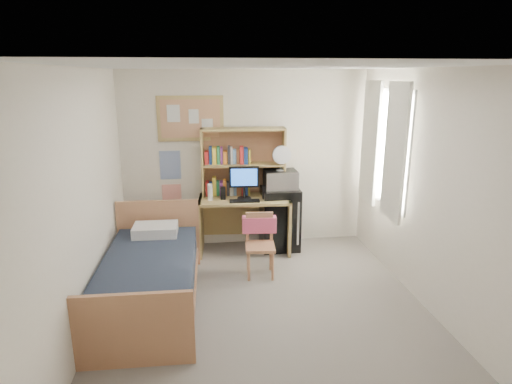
{
  "coord_description": "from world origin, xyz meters",
  "views": [
    {
      "loc": [
        -0.63,
        -4.13,
        2.53
      ],
      "look_at": [
        0.05,
        1.2,
        1.05
      ],
      "focal_mm": 30.0,
      "sensor_mm": 36.0,
      "label": 1
    }
  ],
  "objects": [
    {
      "name": "curtain_right",
      "position": [
        1.72,
        1.6,
        1.6
      ],
      "size": [
        0.04,
        0.55,
        1.7
      ],
      "primitive_type": "cube",
      "color": "white",
      "rests_on": "wall_right"
    },
    {
      "name": "speaker_left",
      "position": [
        -0.36,
        1.71,
        0.9
      ],
      "size": [
        0.08,
        0.08,
        0.18
      ],
      "primitive_type": "cube",
      "rotation": [
        0.0,
        0.0,
        -0.06
      ],
      "color": "black",
      "rests_on": "desk"
    },
    {
      "name": "desk",
      "position": [
        -0.05,
        1.75,
        0.41
      ],
      "size": [
        1.34,
        0.73,
        0.81
      ],
      "primitive_type": "cube",
      "rotation": [
        0.0,
        0.0,
        -0.06
      ],
      "color": "tan",
      "rests_on": "floor"
    },
    {
      "name": "wall_front",
      "position": [
        0.0,
        -2.1,
        1.3
      ],
      "size": [
        3.6,
        0.04,
        2.6
      ],
      "primitive_type": "cube",
      "color": "white",
      "rests_on": "floor"
    },
    {
      "name": "bulletin_board",
      "position": [
        -0.78,
        2.08,
        1.92
      ],
      "size": [
        0.94,
        0.03,
        0.64
      ],
      "primitive_type": "cube",
      "color": "tan",
      "rests_on": "wall_back"
    },
    {
      "name": "water_bottle",
      "position": [
        -0.54,
        1.69,
        0.93
      ],
      "size": [
        0.07,
        0.07,
        0.24
      ],
      "primitive_type": "cylinder",
      "rotation": [
        0.0,
        0.0,
        -0.06
      ],
      "color": "white",
      "rests_on": "desk"
    },
    {
      "name": "pillow",
      "position": [
        -1.25,
        1.07,
        0.63
      ],
      "size": [
        0.55,
        0.39,
        0.13
      ],
      "primitive_type": "cube",
      "rotation": [
        0.0,
        0.0,
        -0.02
      ],
      "color": "white",
      "rests_on": "bed"
    },
    {
      "name": "desk_chair",
      "position": [
        0.06,
        0.91,
        0.41
      ],
      "size": [
        0.44,
        0.44,
        0.81
      ],
      "primitive_type": "cube",
      "rotation": [
        0.0,
        0.0,
        -0.08
      ],
      "color": "#B27B54",
      "rests_on": "floor"
    },
    {
      "name": "wall_back",
      "position": [
        0.0,
        2.1,
        1.3
      ],
      "size": [
        3.6,
        0.04,
        2.6
      ],
      "primitive_type": "cube",
      "color": "white",
      "rests_on": "floor"
    },
    {
      "name": "poster_wave",
      "position": [
        -1.1,
        2.09,
        1.25
      ],
      "size": [
        0.3,
        0.01,
        0.42
      ],
      "primitive_type": "cube",
      "color": "#274A9E",
      "rests_on": "wall_back"
    },
    {
      "name": "hoodie",
      "position": [
        0.08,
        1.11,
        0.63
      ],
      "size": [
        0.45,
        0.17,
        0.21
      ],
      "primitive_type": "cube",
      "rotation": [
        0.0,
        0.0,
        -0.08
      ],
      "color": "#DF5579",
      "rests_on": "desk_chair"
    },
    {
      "name": "floor",
      "position": [
        0.0,
        0.0,
        -0.01
      ],
      "size": [
        3.6,
        4.2,
        0.02
      ],
      "primitive_type": "cube",
      "color": "gray",
      "rests_on": "ground"
    },
    {
      "name": "desk_fan",
      "position": [
        0.48,
        1.79,
        1.36
      ],
      "size": [
        0.27,
        0.27,
        0.33
      ],
      "primitive_type": "cylinder",
      "rotation": [
        0.0,
        0.0,
        0.01
      ],
      "color": "white",
      "rests_on": "microwave"
    },
    {
      "name": "wall_right",
      "position": [
        1.8,
        0.0,
        1.3
      ],
      "size": [
        0.04,
        4.2,
        2.6
      ],
      "primitive_type": "cube",
      "color": "white",
      "rests_on": "floor"
    },
    {
      "name": "microwave",
      "position": [
        0.48,
        1.79,
        1.06
      ],
      "size": [
        0.47,
        0.36,
        0.27
      ],
      "primitive_type": "cube",
      "rotation": [
        0.0,
        0.0,
        0.01
      ],
      "color": "silver",
      "rests_on": "mini_fridge"
    },
    {
      "name": "keyboard",
      "position": [
        -0.07,
        1.55,
        0.82
      ],
      "size": [
        0.43,
        0.16,
        0.02
      ],
      "primitive_type": "cube",
      "rotation": [
        0.0,
        0.0,
        -0.06
      ],
      "color": "black",
      "rests_on": "desk"
    },
    {
      "name": "speaker_right",
      "position": [
        0.24,
        1.68,
        0.91
      ],
      "size": [
        0.08,
        0.08,
        0.19
      ],
      "primitive_type": "cube",
      "rotation": [
        0.0,
        0.0,
        -0.06
      ],
      "color": "black",
      "rests_on": "desk"
    },
    {
      "name": "ceiling",
      "position": [
        0.0,
        0.0,
        2.6
      ],
      "size": [
        3.6,
        4.2,
        0.02
      ],
      "primitive_type": "cube",
      "color": "white",
      "rests_on": "wall_back"
    },
    {
      "name": "mini_fridge",
      "position": [
        0.48,
        1.81,
        0.46
      ],
      "size": [
        0.55,
        0.55,
        0.93
      ],
      "primitive_type": "cube",
      "rotation": [
        0.0,
        0.0,
        0.01
      ],
      "color": "black",
      "rests_on": "floor"
    },
    {
      "name": "window_unit",
      "position": [
        1.75,
        1.2,
        1.6
      ],
      "size": [
        0.1,
        1.4,
        1.7
      ],
      "primitive_type": "cube",
      "color": "white",
      "rests_on": "wall_right"
    },
    {
      "name": "hutch",
      "position": [
        -0.04,
        1.9,
        1.31
      ],
      "size": [
        1.22,
        0.38,
        0.98
      ],
      "primitive_type": "cube",
      "rotation": [
        0.0,
        0.0,
        -0.06
      ],
      "color": "tan",
      "rests_on": "desk"
    },
    {
      "name": "wall_left",
      "position": [
        -1.8,
        0.0,
        1.3
      ],
      "size": [
        0.04,
        4.2,
        2.6
      ],
      "primitive_type": "cube",
      "color": "white",
      "rests_on": "floor"
    },
    {
      "name": "curtain_left",
      "position": [
        1.72,
        0.8,
        1.6
      ],
      "size": [
        0.04,
        0.55,
        1.7
      ],
      "primitive_type": "cube",
      "color": "white",
      "rests_on": "wall_right"
    },
    {
      "name": "bed",
      "position": [
        -1.26,
        0.32,
        0.28
      ],
      "size": [
        1.07,
        2.08,
        0.57
      ],
      "primitive_type": "cube",
      "rotation": [
        0.0,
        0.0,
        -0.02
      ],
      "color": "#1B2331",
      "rests_on": "floor"
    },
    {
      "name": "monitor",
      "position": [
        -0.06,
        1.69,
        1.04
      ],
      "size": [
        0.42,
        0.06,
        0.45
      ],
      "primitive_type": "cube",
      "rotation": [
        0.0,
        0.0,
        -0.06
      ],
      "color": "black",
      "rests_on": "desk"
    },
    {
      "name": "poster_japan",
      "position": [
        -1.1,
        2.09,
        0.78
      ],
      "size": [
        0.28,
        0.01,
        0.36
      ],
      "primitive_type": "cube",
      "color": "red",
      "rests_on": "wall_back"
    }
  ]
}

